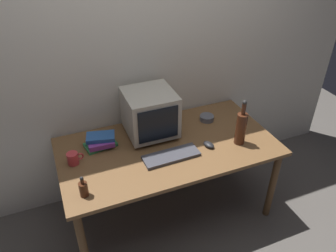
# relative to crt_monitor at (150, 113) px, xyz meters

# --- Properties ---
(ground_plane) EXTENTS (6.00, 6.00, 0.00)m
(ground_plane) POSITION_rel_crt_monitor_xyz_m (0.07, -0.20, -0.90)
(ground_plane) COLOR #56514C
(back_wall) EXTENTS (4.00, 0.08, 2.50)m
(back_wall) POSITION_rel_crt_monitor_xyz_m (0.07, 0.29, 0.35)
(back_wall) COLOR silver
(back_wall) RESTS_ON ground
(desk) EXTENTS (1.67, 0.88, 0.71)m
(desk) POSITION_rel_crt_monitor_xyz_m (0.07, -0.20, -0.27)
(desk) COLOR brown
(desk) RESTS_ON ground
(crt_monitor) EXTENTS (0.38, 0.39, 0.37)m
(crt_monitor) POSITION_rel_crt_monitor_xyz_m (0.00, 0.00, 0.00)
(crt_monitor) COLOR #B2AD9E
(crt_monitor) RESTS_ON desk
(keyboard) EXTENTS (0.42, 0.16, 0.02)m
(keyboard) POSITION_rel_crt_monitor_xyz_m (0.04, -0.35, -0.18)
(keyboard) COLOR #3F3F47
(keyboard) RESTS_ON desk
(computer_mouse) EXTENTS (0.09, 0.11, 0.04)m
(computer_mouse) POSITION_rel_crt_monitor_xyz_m (0.35, -0.34, -0.17)
(computer_mouse) COLOR black
(computer_mouse) RESTS_ON desk
(bottle_tall) EXTENTS (0.08, 0.08, 0.38)m
(bottle_tall) POSITION_rel_crt_monitor_xyz_m (0.60, -0.38, -0.05)
(bottle_tall) COLOR #472314
(bottle_tall) RESTS_ON desk
(bottle_short) EXTENTS (0.06, 0.06, 0.16)m
(bottle_short) POSITION_rel_crt_monitor_xyz_m (-0.62, -0.49, -0.14)
(bottle_short) COLOR #472314
(bottle_short) RESTS_ON desk
(book_stack) EXTENTS (0.25, 0.18, 0.10)m
(book_stack) POSITION_rel_crt_monitor_xyz_m (-0.41, -0.02, -0.15)
(book_stack) COLOR #33894C
(book_stack) RESTS_ON desk
(mug) EXTENTS (0.12, 0.08, 0.09)m
(mug) POSITION_rel_crt_monitor_xyz_m (-0.64, -0.15, -0.15)
(mug) COLOR #CC383D
(mug) RESTS_ON desk
(cd_spindle) EXTENTS (0.12, 0.12, 0.04)m
(cd_spindle) POSITION_rel_crt_monitor_xyz_m (0.52, 0.00, -0.17)
(cd_spindle) COLOR #595B66
(cd_spindle) RESTS_ON desk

